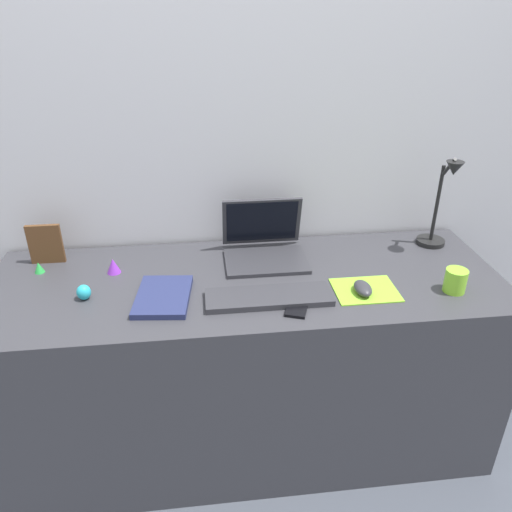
% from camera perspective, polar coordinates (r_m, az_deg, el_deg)
% --- Properties ---
extents(ground_plane, '(6.00, 6.00, 0.00)m').
position_cam_1_polar(ground_plane, '(2.21, -0.92, -19.50)').
color(ground_plane, '#474C56').
extents(back_wall, '(2.99, 0.05, 1.66)m').
position_cam_1_polar(back_wall, '(2.02, -2.15, 4.61)').
color(back_wall, silver).
rests_on(back_wall, ground_plane).
extents(desk, '(1.79, 0.63, 0.74)m').
position_cam_1_polar(desk, '(1.95, -1.00, -12.10)').
color(desk, '#38383D').
rests_on(desk, ground_plane).
extents(laptop, '(0.30, 0.26, 0.21)m').
position_cam_1_polar(laptop, '(1.87, 0.92, 1.49)').
color(laptop, '#333338').
rests_on(laptop, desk).
extents(keyboard, '(0.41, 0.13, 0.02)m').
position_cam_1_polar(keyboard, '(1.62, 1.46, -4.73)').
color(keyboard, '#333338').
rests_on(keyboard, desk).
extents(mousepad, '(0.21, 0.17, 0.00)m').
position_cam_1_polar(mousepad, '(1.71, 12.39, -3.82)').
color(mousepad, '#8CDB33').
rests_on(mousepad, desk).
extents(mouse, '(0.06, 0.10, 0.03)m').
position_cam_1_polar(mouse, '(1.68, 12.12, -3.63)').
color(mouse, '#333338').
rests_on(mouse, mousepad).
extents(cell_phone, '(0.10, 0.14, 0.01)m').
position_cam_1_polar(cell_phone, '(1.59, 4.77, -5.69)').
color(cell_phone, black).
rests_on(cell_phone, desk).
extents(desk_lamp, '(0.11, 0.16, 0.37)m').
position_cam_1_polar(desk_lamp, '(2.01, 20.39, 5.35)').
color(desk_lamp, black).
rests_on(desk_lamp, desk).
extents(notebook_pad, '(0.19, 0.26, 0.02)m').
position_cam_1_polar(notebook_pad, '(1.65, -10.56, -4.57)').
color(notebook_pad, navy).
rests_on(notebook_pad, desk).
extents(picture_frame, '(0.12, 0.02, 0.15)m').
position_cam_1_polar(picture_frame, '(1.97, -22.93, 1.27)').
color(picture_frame, brown).
rests_on(picture_frame, desk).
extents(coffee_mug, '(0.07, 0.07, 0.08)m').
position_cam_1_polar(coffee_mug, '(1.78, 21.84, -2.63)').
color(coffee_mug, '#8CDB33').
rests_on(coffee_mug, desk).
extents(toy_figurine_cyan, '(0.05, 0.05, 0.05)m').
position_cam_1_polar(toy_figurine_cyan, '(1.71, -19.10, -3.93)').
color(toy_figurine_cyan, '#28B7CC').
rests_on(toy_figurine_cyan, desk).
extents(toy_figurine_purple, '(0.05, 0.05, 0.05)m').
position_cam_1_polar(toy_figurine_purple, '(1.84, -16.00, -1.08)').
color(toy_figurine_purple, purple).
rests_on(toy_figurine_purple, desk).
extents(toy_figurine_green, '(0.04, 0.04, 0.04)m').
position_cam_1_polar(toy_figurine_green, '(1.93, -23.57, -1.20)').
color(toy_figurine_green, green).
rests_on(toy_figurine_green, desk).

